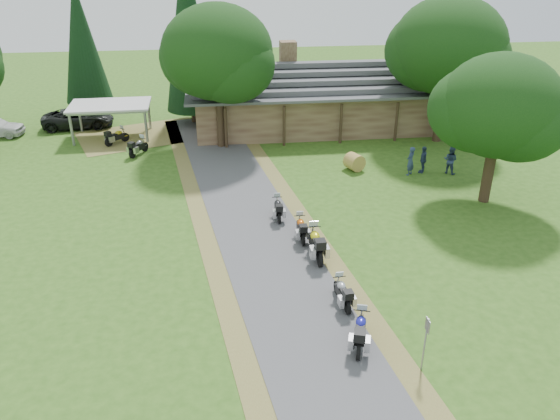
{
  "coord_description": "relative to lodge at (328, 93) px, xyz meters",
  "views": [
    {
      "loc": [
        -2.76,
        -16.49,
        12.63
      ],
      "look_at": [
        0.04,
        5.99,
        1.6
      ],
      "focal_mm": 35.0,
      "sensor_mm": 36.0,
      "label": 1
    }
  ],
  "objects": [
    {
      "name": "ground",
      "position": [
        -6.0,
        -24.0,
        -2.45
      ],
      "size": [
        120.0,
        120.0,
        0.0
      ],
      "primitive_type": "plane",
      "color": "#2F5618",
      "rests_on": "ground"
    },
    {
      "name": "driveway",
      "position": [
        -6.5,
        -20.0,
        -2.45
      ],
      "size": [
        51.95,
        51.95,
        0.0
      ],
      "primitive_type": "plane",
      "rotation": [
        0.0,
        0.0,
        0.14
      ],
      "color": "#414143",
      "rests_on": "ground"
    },
    {
      "name": "lodge",
      "position": [
        0.0,
        0.0,
        0.0
      ],
      "size": [
        21.4,
        9.4,
        4.9
      ],
      "primitive_type": null,
      "color": "brown",
      "rests_on": "ground"
    },
    {
      "name": "carport",
      "position": [
        -16.11,
        -1.04,
        -1.24
      ],
      "size": [
        5.69,
        3.87,
        2.43
      ],
      "primitive_type": null,
      "rotation": [
        0.0,
        0.0,
        0.02
      ],
      "color": "silver",
      "rests_on": "ground"
    },
    {
      "name": "car_dark_suv",
      "position": [
        -19.08,
        1.56,
        -1.36
      ],
      "size": [
        2.94,
        5.88,
        2.18
      ],
      "primitive_type": "imported",
      "rotation": [
        0.0,
        0.0,
        1.66
      ],
      "color": "black",
      "rests_on": "ground"
    },
    {
      "name": "motorcycle_row_a",
      "position": [
        -4.12,
        -25.79,
        -1.8
      ],
      "size": [
        1.16,
        1.98,
        1.29
      ],
      "primitive_type": null,
      "rotation": [
        0.0,
        0.0,
        1.26
      ],
      "color": "#1A1A95",
      "rests_on": "ground"
    },
    {
      "name": "motorcycle_row_b",
      "position": [
        -4.18,
        -23.34,
        -1.88
      ],
      "size": [
        0.68,
        1.71,
        1.14
      ],
      "primitive_type": null,
      "rotation": [
        0.0,
        0.0,
        1.65
      ],
      "color": "#97989E",
      "rests_on": "ground"
    },
    {
      "name": "motorcycle_row_c",
      "position": [
        -4.55,
        -19.67,
        -1.72
      ],
      "size": [
        0.75,
        2.15,
        1.46
      ],
      "primitive_type": null,
      "rotation": [
        0.0,
        0.0,
        1.6
      ],
      "color": "#D1CB11",
      "rests_on": "ground"
    },
    {
      "name": "motorcycle_row_d",
      "position": [
        -4.94,
        -17.92,
        -1.86
      ],
      "size": [
        0.58,
        1.73,
        1.18
      ],
      "primitive_type": null,
      "rotation": [
        0.0,
        0.0,
        1.56
      ],
      "color": "#DB5B0E",
      "rests_on": "ground"
    },
    {
      "name": "motorcycle_row_e",
      "position": [
        -5.76,
        -15.61,
        -1.87
      ],
      "size": [
        0.59,
        1.7,
        1.15
      ],
      "primitive_type": null,
      "rotation": [
        0.0,
        0.0,
        1.55
      ],
      "color": "black",
      "rests_on": "ground"
    },
    {
      "name": "motorcycle_carport_a",
      "position": [
        -15.61,
        -2.75,
        -1.85
      ],
      "size": [
        1.66,
        1.66,
        1.21
      ],
      "primitive_type": null,
      "rotation": [
        0.0,
        0.0,
        0.79
      ],
      "color": "gold",
      "rests_on": "ground"
    },
    {
      "name": "motorcycle_carport_b",
      "position": [
        -13.87,
        -5.17,
        -1.84
      ],
      "size": [
        1.37,
        1.83,
        1.22
      ],
      "primitive_type": null,
      "rotation": [
        0.0,
        0.0,
        1.06
      ],
      "color": "slate",
      "rests_on": "ground"
    },
    {
      "name": "person_a",
      "position": [
        2.87,
        -10.81,
        -1.41
      ],
      "size": [
        0.72,
        0.72,
        2.08
      ],
      "primitive_type": "imported",
      "rotation": [
        0.0,
        0.0,
        3.92
      ],
      "color": "navy",
      "rests_on": "ground"
    },
    {
      "name": "person_b",
      "position": [
        5.37,
        -10.88,
        -1.45
      ],
      "size": [
        0.7,
        0.69,
        2.01
      ],
      "primitive_type": "imported",
      "rotation": [
        0.0,
        0.0,
        2.37
      ],
      "color": "navy",
      "rests_on": "ground"
    },
    {
      "name": "person_c",
      "position": [
        3.78,
        -10.55,
        -1.46
      ],
      "size": [
        0.64,
        0.69,
        1.98
      ],
      "primitive_type": "imported",
      "rotation": [
        0.0,
        0.0,
        4.15
      ],
      "color": "navy",
      "rests_on": "ground"
    },
    {
      "name": "hay_bale",
      "position": [
        -0.27,
        -9.62,
        -1.93
      ],
      "size": [
        1.34,
        1.29,
        1.05
      ],
      "primitive_type": "cylinder",
      "rotation": [
        1.57,
        0.0,
        0.4
      ],
      "color": "#A1763B",
      "rests_on": "ground"
    },
    {
      "name": "sign_post",
      "position": [
        -2.4,
        -27.26,
        -1.43
      ],
      "size": [
        0.37,
        0.06,
        2.05
      ],
      "primitive_type": null,
      "color": "gray",
      "rests_on": "ground"
    },
    {
      "name": "oak_lodge_left",
      "position": [
        -8.33,
        -4.14,
        2.71
      ],
      "size": [
        7.25,
        7.25,
        10.33
      ],
      "primitive_type": null,
      "color": "black",
      "rests_on": "ground"
    },
    {
      "name": "oak_lodge_right",
      "position": [
        6.97,
        -4.84,
        2.87
      ],
      "size": [
        7.58,
        7.58,
        10.65
      ],
      "primitive_type": null,
      "color": "black",
      "rests_on": "ground"
    },
    {
      "name": "oak_driveway",
      "position": [
        5.67,
        -14.95,
        1.84
      ],
      "size": [
        6.22,
        6.22,
        8.57
      ],
      "primitive_type": null,
      "color": "black",
      "rests_on": "ground"
    },
    {
      "name": "cedar_near",
      "position": [
        -10.29,
        1.92,
        4.08
      ],
      "size": [
        4.08,
        4.08,
        13.05
      ],
      "primitive_type": "cone",
      "color": "black",
      "rests_on": "ground"
    },
    {
      "name": "cedar_far",
      "position": [
        -18.86,
        5.78,
        2.81
      ],
      "size": [
        3.74,
        3.74,
        10.52
      ],
      "primitive_type": "cone",
      "color": "black",
      "rests_on": "ground"
    }
  ]
}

